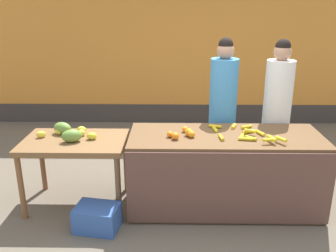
{
  "coord_description": "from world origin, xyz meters",
  "views": [
    {
      "loc": [
        -0.24,
        -3.72,
        2.24
      ],
      "look_at": [
        -0.3,
        0.15,
        0.91
      ],
      "focal_mm": 38.7,
      "sensor_mm": 36.0,
      "label": 1
    }
  ],
  "objects_px": {
    "vendor_woman_blue_shirt": "(222,112)",
    "produce_sack": "(153,159)",
    "vendor_woman_white_shirt": "(276,113)",
    "produce_crate": "(97,218)"
  },
  "relations": [
    {
      "from": "vendor_woman_blue_shirt",
      "to": "produce_crate",
      "type": "xyz_separation_m",
      "value": [
        -1.4,
        -1.16,
        -0.8
      ]
    },
    {
      "from": "vendor_woman_blue_shirt",
      "to": "vendor_woman_white_shirt",
      "type": "relative_size",
      "value": 1.01
    },
    {
      "from": "vendor_woman_white_shirt",
      "to": "produce_crate",
      "type": "height_order",
      "value": "vendor_woman_white_shirt"
    },
    {
      "from": "vendor_woman_white_shirt",
      "to": "produce_crate",
      "type": "relative_size",
      "value": 4.17
    },
    {
      "from": "vendor_woman_blue_shirt",
      "to": "produce_sack",
      "type": "bearing_deg",
      "value": 171.76
    },
    {
      "from": "vendor_woman_blue_shirt",
      "to": "vendor_woman_white_shirt",
      "type": "height_order",
      "value": "vendor_woman_blue_shirt"
    },
    {
      "from": "vendor_woman_white_shirt",
      "to": "produce_sack",
      "type": "bearing_deg",
      "value": 173.76
    },
    {
      "from": "produce_crate",
      "to": "produce_sack",
      "type": "xyz_separation_m",
      "value": [
        0.5,
        1.29,
        0.09
      ]
    },
    {
      "from": "vendor_woman_blue_shirt",
      "to": "produce_crate",
      "type": "bearing_deg",
      "value": -140.24
    },
    {
      "from": "produce_sack",
      "to": "vendor_woman_blue_shirt",
      "type": "bearing_deg",
      "value": -8.24
    }
  ]
}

